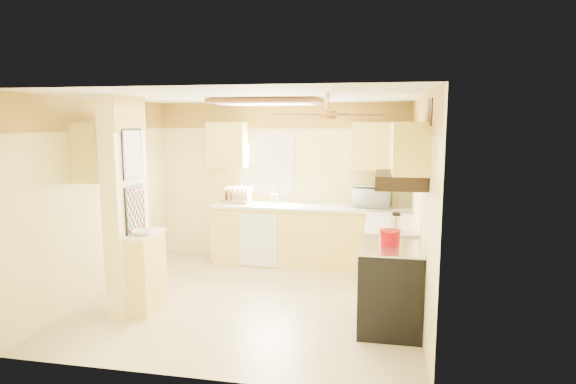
% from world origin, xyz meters
% --- Properties ---
extents(floor, '(4.00, 4.00, 0.00)m').
position_xyz_m(floor, '(0.00, 0.00, 0.00)').
color(floor, beige).
rests_on(floor, ground).
extents(ceiling, '(4.00, 4.00, 0.00)m').
position_xyz_m(ceiling, '(0.00, 0.00, 2.50)').
color(ceiling, white).
rests_on(ceiling, wall_back).
extents(wall_back, '(4.00, 0.00, 4.00)m').
position_xyz_m(wall_back, '(0.00, 1.90, 1.25)').
color(wall_back, '#FEED9B').
rests_on(wall_back, floor).
extents(wall_front, '(4.00, 0.00, 4.00)m').
position_xyz_m(wall_front, '(0.00, -1.90, 1.25)').
color(wall_front, '#FEED9B').
rests_on(wall_front, floor).
extents(wall_left, '(0.00, 3.80, 3.80)m').
position_xyz_m(wall_left, '(-2.00, 0.00, 1.25)').
color(wall_left, '#FEED9B').
rests_on(wall_left, floor).
extents(wall_right, '(0.00, 3.80, 3.80)m').
position_xyz_m(wall_right, '(2.00, 0.00, 1.25)').
color(wall_right, '#FEED9B').
rests_on(wall_right, floor).
extents(wallpaper_border, '(4.00, 0.02, 0.40)m').
position_xyz_m(wallpaper_border, '(0.00, 1.88, 2.30)').
color(wallpaper_border, yellow).
rests_on(wallpaper_border, wall_back).
extents(partition_column, '(0.20, 0.70, 2.50)m').
position_xyz_m(partition_column, '(-1.35, -0.55, 1.25)').
color(partition_column, '#FEED9B').
rests_on(partition_column, floor).
extents(partition_ledge, '(0.25, 0.55, 0.90)m').
position_xyz_m(partition_ledge, '(-1.13, -0.55, 0.45)').
color(partition_ledge, '#EED76E').
rests_on(partition_ledge, floor).
extents(ledge_top, '(0.28, 0.58, 0.04)m').
position_xyz_m(ledge_top, '(-1.13, -0.55, 0.92)').
color(ledge_top, white).
rests_on(ledge_top, partition_ledge).
extents(lower_cabinets_back, '(3.00, 0.60, 0.90)m').
position_xyz_m(lower_cabinets_back, '(0.50, 1.60, 0.45)').
color(lower_cabinets_back, '#EED76E').
rests_on(lower_cabinets_back, floor).
extents(lower_cabinets_right, '(0.60, 1.40, 0.90)m').
position_xyz_m(lower_cabinets_right, '(1.70, 0.60, 0.45)').
color(lower_cabinets_right, '#EED76E').
rests_on(lower_cabinets_right, floor).
extents(countertop_back, '(3.04, 0.64, 0.04)m').
position_xyz_m(countertop_back, '(0.50, 1.59, 0.92)').
color(countertop_back, white).
rests_on(countertop_back, lower_cabinets_back).
extents(countertop_right, '(0.64, 1.44, 0.04)m').
position_xyz_m(countertop_right, '(1.69, 0.60, 0.92)').
color(countertop_right, white).
rests_on(countertop_right, lower_cabinets_right).
extents(dishwasher_panel, '(0.58, 0.02, 0.80)m').
position_xyz_m(dishwasher_panel, '(-0.25, 1.29, 0.43)').
color(dishwasher_panel, white).
rests_on(dishwasher_panel, lower_cabinets_back).
extents(window, '(0.92, 0.02, 1.02)m').
position_xyz_m(window, '(-0.25, 1.89, 1.55)').
color(window, white).
rests_on(window, wall_back).
extents(upper_cab_back_left, '(0.60, 0.35, 0.70)m').
position_xyz_m(upper_cab_back_left, '(-0.85, 1.72, 1.85)').
color(upper_cab_back_left, '#EED76E').
rests_on(upper_cab_back_left, wall_back).
extents(upper_cab_back_right, '(0.90, 0.35, 0.70)m').
position_xyz_m(upper_cab_back_right, '(1.55, 1.72, 1.85)').
color(upper_cab_back_right, '#EED76E').
rests_on(upper_cab_back_right, wall_back).
extents(upper_cab_right, '(0.35, 1.00, 0.70)m').
position_xyz_m(upper_cab_right, '(1.82, 1.25, 1.85)').
color(upper_cab_right, '#EED76E').
rests_on(upper_cab_right, wall_right).
extents(upper_cab_left_wall, '(0.35, 0.75, 0.70)m').
position_xyz_m(upper_cab_left_wall, '(-1.82, -0.25, 1.85)').
color(upper_cab_left_wall, '#EED76E').
rests_on(upper_cab_left_wall, wall_left).
extents(upper_cab_over_stove, '(0.35, 0.76, 0.52)m').
position_xyz_m(upper_cab_over_stove, '(1.82, -0.55, 1.95)').
color(upper_cab_over_stove, '#EED76E').
rests_on(upper_cab_over_stove, wall_right).
extents(stove, '(0.68, 0.77, 0.92)m').
position_xyz_m(stove, '(1.67, -0.55, 0.46)').
color(stove, black).
rests_on(stove, floor).
extents(range_hood, '(0.50, 0.76, 0.14)m').
position_xyz_m(range_hood, '(1.74, -0.55, 1.62)').
color(range_hood, black).
rests_on(range_hood, upper_cab_over_stove).
extents(poster_menu, '(0.02, 0.42, 0.57)m').
position_xyz_m(poster_menu, '(-1.24, -0.55, 1.85)').
color(poster_menu, black).
rests_on(poster_menu, partition_column).
extents(poster_nashville, '(0.02, 0.42, 0.57)m').
position_xyz_m(poster_nashville, '(-1.24, -0.55, 1.20)').
color(poster_nashville, black).
rests_on(poster_nashville, partition_column).
extents(ceiling_light_panel, '(1.35, 0.95, 0.06)m').
position_xyz_m(ceiling_light_panel, '(0.10, 0.50, 2.46)').
color(ceiling_light_panel, brown).
rests_on(ceiling_light_panel, ceiling).
extents(ceiling_fan, '(1.15, 1.15, 0.26)m').
position_xyz_m(ceiling_fan, '(1.00, -0.70, 2.29)').
color(ceiling_fan, gold).
rests_on(ceiling_fan, ceiling).
extents(vent_grate, '(0.02, 0.40, 0.25)m').
position_xyz_m(vent_grate, '(1.98, -0.90, 2.30)').
color(vent_grate, black).
rests_on(vent_grate, wall_right).
extents(microwave, '(0.59, 0.45, 0.30)m').
position_xyz_m(microwave, '(1.43, 1.63, 1.09)').
color(microwave, white).
rests_on(microwave, countertop_back).
extents(bowl, '(0.26, 0.26, 0.06)m').
position_xyz_m(bowl, '(-1.09, -0.66, 0.97)').
color(bowl, white).
rests_on(bowl, ledge_top).
extents(dutch_oven, '(0.23, 0.23, 0.15)m').
position_xyz_m(dutch_oven, '(1.66, -0.47, 0.99)').
color(dutch_oven, '#AD040A').
rests_on(dutch_oven, stove).
extents(kettle, '(0.14, 0.14, 0.22)m').
position_xyz_m(kettle, '(1.73, 0.08, 1.04)').
color(kettle, silver).
rests_on(kettle, countertop_right).
extents(dish_rack, '(0.46, 0.36, 0.25)m').
position_xyz_m(dish_rack, '(-0.67, 1.63, 1.03)').
color(dish_rack, tan).
rests_on(dish_rack, countertop_back).
extents(utensil_crock, '(0.11, 0.11, 0.22)m').
position_xyz_m(utensil_crock, '(-0.09, 1.71, 1.01)').
color(utensil_crock, white).
rests_on(utensil_crock, countertop_back).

